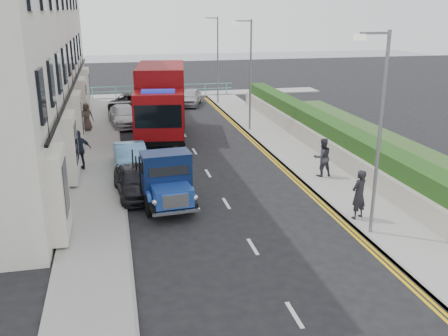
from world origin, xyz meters
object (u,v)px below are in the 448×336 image
lamp_far (216,55)px  pedestrian_east_near (359,194)px  red_lorry (161,100)px  bedford_lorry (166,182)px  lamp_mid (249,69)px  parked_car_front (134,181)px  lamp_near (377,124)px

lamp_far → pedestrian_east_near: bearing=-89.5°
red_lorry → bedford_lorry: bearing=-87.2°
lamp_mid → bedford_lorry: lamp_mid is taller
parked_car_front → lamp_near: bearing=-41.9°
pedestrian_east_near → lamp_far: bearing=-113.4°
bedford_lorry → red_lorry: (1.03, 11.66, 1.25)m
lamp_far → lamp_near: bearing=-90.0°
bedford_lorry → parked_car_front: bedford_lorry is taller
lamp_far → parked_car_front: 21.95m
lamp_far → parked_car_front: lamp_far is taller
lamp_near → pedestrian_east_near: lamp_near is taller
lamp_mid → lamp_far: size_ratio=1.00×
parked_car_front → bedford_lorry: bearing=-57.4°
lamp_near → bedford_lorry: size_ratio=1.42×
lamp_near → bedford_lorry: (-6.60, 4.24, -2.96)m
lamp_far → bedford_lorry: bearing=-106.9°
lamp_near → lamp_mid: same height
lamp_far → bedford_lorry: size_ratio=1.42×
lamp_near → lamp_far: size_ratio=1.00×
lamp_far → lamp_mid: bearing=-90.0°
lamp_near → parked_car_front: 10.23m
lamp_near → parked_car_front: bearing=143.6°
lamp_mid → lamp_far: same height
lamp_near → parked_car_front: size_ratio=1.84×
bedford_lorry → parked_car_front: bearing=123.1°
lamp_near → red_lorry: 16.93m
lamp_near → bedford_lorry: bearing=147.3°
parked_car_front → red_lorry: bearing=72.2°
bedford_lorry → red_lorry: red_lorry is taller
bedford_lorry → lamp_far: bearing=68.2°
bedford_lorry → parked_car_front: 1.95m
lamp_mid → lamp_far: (0.00, 10.00, 0.00)m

